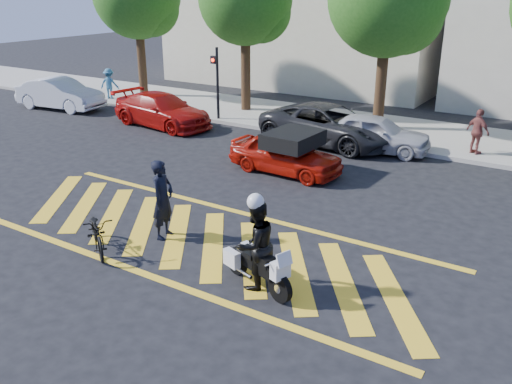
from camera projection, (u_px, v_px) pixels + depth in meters
The scene contains 17 objects.
ground at pixel (196, 239), 12.95m from camera, with size 90.00×90.00×0.00m, color black.
sidewalk at pixel (377, 129), 22.37m from camera, with size 60.00×5.00×0.15m, color #9E998E.
crosswalk at pixel (195, 239), 12.97m from camera, with size 12.33×4.00×0.01m.
tree_left at pixel (248, 1), 23.83m from camera, with size 4.20×4.20×7.26m.
tree_center at pixel (392, 1), 20.54m from camera, with size 4.60×4.60×7.56m.
signal_pole at pixel (217, 78), 23.18m from camera, with size 0.28×0.43×3.20m.
officer_bike at pixel (163, 200), 12.74m from camera, with size 0.70×0.46×1.93m, color black.
bicycle at pixel (97, 232), 12.24m from camera, with size 0.61×1.76×0.92m, color black.
police_motorcycle at pixel (256, 265), 10.78m from camera, with size 1.90×0.97×0.87m.
officer_moto at pixel (256, 245), 10.62m from camera, with size 0.90×0.70×1.85m, color black.
red_convertible at pixel (286, 154), 17.28m from camera, with size 1.50×3.73×1.27m, color #A81207.
parked_far_left at pixel (60, 94), 26.07m from camera, with size 1.55×4.46×1.47m, color silver.
parked_left at pixel (162, 110), 22.93m from camera, with size 1.93×4.75×1.38m, color #A20D0A.
parked_mid_left at pixel (329, 125), 20.38m from camera, with size 2.45×5.31×1.48m, color black.
parked_mid_right at pixel (374, 133), 19.50m from camera, with size 1.59×3.96×1.35m, color #B5B5B9.
pedestrian_left at pixel (109, 84), 27.70m from camera, with size 0.98×0.57×1.52m, color teal.
pedestrian_right at pixel (478, 132), 18.66m from camera, with size 0.92×0.38×1.58m, color brown.
Camera 1 is at (7.47, -9.08, 5.73)m, focal length 38.00 mm.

